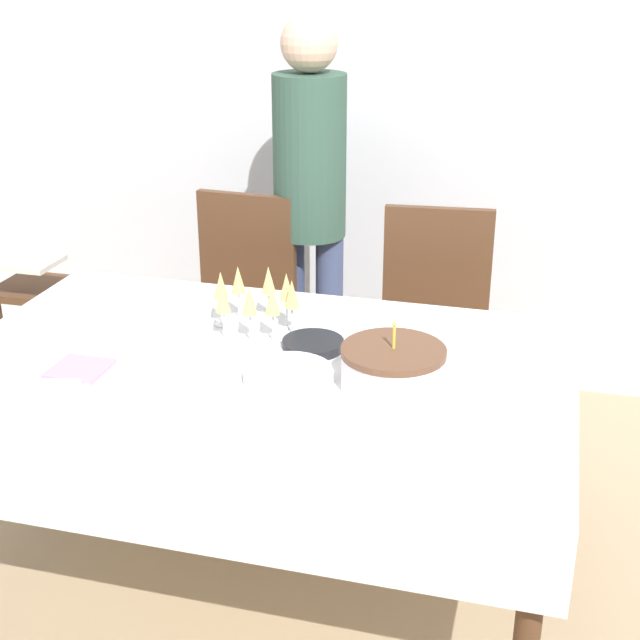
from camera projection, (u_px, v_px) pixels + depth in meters
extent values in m
plane|color=tan|center=(261.00, 580.00, 2.78)|extent=(12.00, 12.00, 0.00)
cube|color=silver|center=(377.00, 71.00, 3.70)|extent=(8.00, 0.05, 2.70)
cube|color=white|center=(255.00, 369.00, 2.50)|extent=(1.73, 1.12, 0.03)
cube|color=white|center=(256.00, 398.00, 2.53)|extent=(1.76, 1.15, 0.21)
cylinder|color=#51331E|center=(96.00, 378.00, 3.28)|extent=(0.06, 0.06, 0.72)
cylinder|color=#51331E|center=(542.00, 435.00, 2.90)|extent=(0.06, 0.06, 0.72)
cube|color=#51331E|center=(230.00, 338.00, 3.43)|extent=(0.45, 0.45, 0.04)
cube|color=#51331E|center=(247.00, 256.00, 3.49)|extent=(0.40, 0.06, 0.50)
cylinder|color=#51331E|center=(257.00, 419.00, 3.31)|extent=(0.04, 0.04, 0.42)
cylinder|color=#51331E|center=(170.00, 404.00, 3.41)|extent=(0.04, 0.04, 0.42)
cylinder|color=#51331E|center=(291.00, 378.00, 3.62)|extent=(0.04, 0.04, 0.42)
cylinder|color=#51331E|center=(210.00, 365.00, 3.73)|extent=(0.04, 0.04, 0.42)
cube|color=#51331E|center=(431.00, 360.00, 3.24)|extent=(0.46, 0.46, 0.04)
cube|color=#51331E|center=(437.00, 273.00, 3.31)|extent=(0.40, 0.07, 0.50)
cylinder|color=#51331E|center=(476.00, 444.00, 3.14)|extent=(0.04, 0.04, 0.42)
cylinder|color=#51331E|center=(374.00, 435.00, 3.19)|extent=(0.04, 0.04, 0.42)
cylinder|color=#51331E|center=(477.00, 397.00, 3.47)|extent=(0.04, 0.04, 0.42)
cylinder|color=#51331E|center=(385.00, 390.00, 3.52)|extent=(0.04, 0.04, 0.42)
cylinder|color=white|center=(393.00, 372.00, 2.34)|extent=(0.27, 0.27, 0.10)
cylinder|color=brown|center=(394.00, 351.00, 2.31)|extent=(0.28, 0.28, 0.02)
cylinder|color=yellow|center=(394.00, 338.00, 2.30)|extent=(0.01, 0.01, 0.06)
sphere|color=#F9CC4C|center=(394.00, 324.00, 2.28)|extent=(0.01, 0.01, 0.01)
cylinder|color=silver|center=(257.00, 332.00, 2.69)|extent=(0.34, 0.34, 0.01)
cylinder|color=silver|center=(292.00, 334.00, 2.67)|extent=(0.05, 0.05, 0.00)
cylinder|color=silver|center=(292.00, 320.00, 2.65)|extent=(0.01, 0.01, 0.08)
cone|color=#E0CC72|center=(292.00, 294.00, 2.62)|extent=(0.04, 0.04, 0.08)
cylinder|color=silver|center=(287.00, 326.00, 2.73)|extent=(0.05, 0.05, 0.00)
cylinder|color=silver|center=(287.00, 313.00, 2.71)|extent=(0.01, 0.01, 0.08)
cone|color=#E0CC72|center=(286.00, 286.00, 2.68)|extent=(0.04, 0.04, 0.08)
cylinder|color=silver|center=(269.00, 318.00, 2.78)|extent=(0.05, 0.05, 0.00)
cylinder|color=silver|center=(269.00, 305.00, 2.76)|extent=(0.01, 0.01, 0.08)
cone|color=#E0CC72|center=(268.00, 280.00, 2.73)|extent=(0.04, 0.04, 0.08)
cylinder|color=silver|center=(240.00, 318.00, 2.78)|extent=(0.05, 0.05, 0.00)
cylinder|color=silver|center=(239.00, 305.00, 2.77)|extent=(0.01, 0.01, 0.08)
cone|color=#E0CC72|center=(238.00, 279.00, 2.73)|extent=(0.04, 0.04, 0.08)
cylinder|color=silver|center=(223.00, 324.00, 2.74)|extent=(0.05, 0.05, 0.00)
cylinder|color=silver|center=(222.00, 311.00, 2.72)|extent=(0.01, 0.01, 0.08)
cone|color=#E0CC72|center=(221.00, 285.00, 2.69)|extent=(0.04, 0.04, 0.08)
cylinder|color=silver|center=(225.00, 339.00, 2.63)|extent=(0.05, 0.05, 0.00)
cylinder|color=silver|center=(224.00, 325.00, 2.62)|extent=(0.01, 0.01, 0.08)
cone|color=#E0CC72|center=(223.00, 298.00, 2.58)|extent=(0.04, 0.04, 0.08)
cylinder|color=silver|center=(251.00, 341.00, 2.62)|extent=(0.05, 0.05, 0.00)
cylinder|color=silver|center=(250.00, 327.00, 2.60)|extent=(0.01, 0.01, 0.08)
cone|color=#E0CC72|center=(249.00, 300.00, 2.57)|extent=(0.04, 0.04, 0.08)
cylinder|color=silver|center=(273.00, 341.00, 2.62)|extent=(0.05, 0.05, 0.00)
cylinder|color=silver|center=(273.00, 327.00, 2.60)|extent=(0.01, 0.01, 0.08)
cone|color=#E0CC72|center=(272.00, 300.00, 2.57)|extent=(0.04, 0.04, 0.08)
cylinder|color=white|center=(289.00, 380.00, 2.39)|extent=(0.24, 0.24, 0.01)
cylinder|color=white|center=(289.00, 378.00, 2.39)|extent=(0.24, 0.24, 0.01)
cylinder|color=white|center=(289.00, 376.00, 2.39)|extent=(0.24, 0.24, 0.01)
cylinder|color=white|center=(289.00, 373.00, 2.38)|extent=(0.24, 0.24, 0.01)
cylinder|color=white|center=(289.00, 371.00, 2.38)|extent=(0.24, 0.24, 0.01)
cylinder|color=black|center=(313.00, 348.00, 2.59)|extent=(0.18, 0.18, 0.01)
cylinder|color=black|center=(313.00, 346.00, 2.59)|extent=(0.18, 0.18, 0.01)
cylinder|color=black|center=(313.00, 343.00, 2.58)|extent=(0.18, 0.18, 0.01)
cylinder|color=black|center=(313.00, 341.00, 2.58)|extent=(0.18, 0.18, 0.01)
cube|color=silver|center=(419.00, 439.00, 2.11)|extent=(0.27, 0.16, 0.00)
cube|color=silver|center=(47.00, 387.00, 2.34)|extent=(0.18, 0.10, 0.02)
cube|color=pink|center=(79.00, 369.00, 2.45)|extent=(0.15, 0.15, 0.01)
cylinder|color=#3F4C72|center=(292.00, 324.00, 3.67)|extent=(0.11, 0.11, 0.78)
cylinder|color=#3F4C72|center=(329.00, 328.00, 3.63)|extent=(0.11, 0.11, 0.78)
cylinder|color=#335142|center=(310.00, 157.00, 3.38)|extent=(0.28, 0.28, 0.62)
sphere|color=#D8B293|center=(309.00, 43.00, 3.22)|extent=(0.21, 0.21, 0.21)
cube|color=#51331E|center=(35.00, 288.00, 3.60)|extent=(0.30, 0.30, 0.03)
cube|color=silver|center=(16.00, 261.00, 3.45)|extent=(0.33, 0.20, 0.02)
cylinder|color=#51331E|center=(5.00, 360.00, 3.64)|extent=(0.03, 0.03, 0.54)
cylinder|color=#51331E|center=(53.00, 366.00, 3.58)|extent=(0.03, 0.03, 0.54)
cylinder|color=#51331E|center=(34.00, 339.00, 3.83)|extent=(0.03, 0.03, 0.54)
cylinder|color=#51331E|center=(80.00, 344.00, 3.78)|extent=(0.03, 0.03, 0.54)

